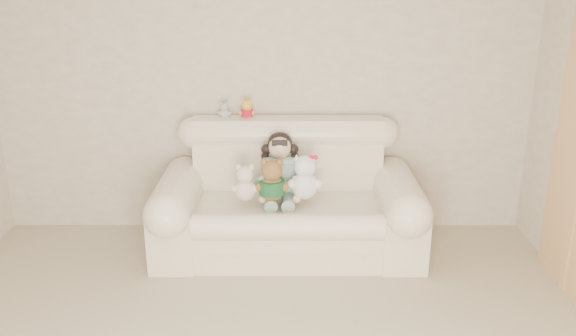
{
  "coord_description": "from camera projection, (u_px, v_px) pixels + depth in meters",
  "views": [
    {
      "loc": [
        0.21,
        -2.45,
        2.23
      ],
      "look_at": [
        0.21,
        1.9,
        0.75
      ],
      "focal_mm": 37.61,
      "sensor_mm": 36.0,
      "label": 1
    }
  ],
  "objects": [
    {
      "name": "yellow_mini_bear",
      "position": [
        247.0,
        108.0,
        4.92
      ],
      "size": [
        0.14,
        0.11,
        0.2
      ],
      "primitive_type": null,
      "rotation": [
        0.0,
        0.0,
        -0.12
      ],
      "color": "yellow",
      "rests_on": "sofa"
    },
    {
      "name": "brown_teddy",
      "position": [
        272.0,
        176.0,
        4.57
      ],
      "size": [
        0.28,
        0.24,
        0.4
      ],
      "primitive_type": null,
      "rotation": [
        0.0,
        0.0,
        0.17
      ],
      "color": "brown",
      "rests_on": "sofa"
    },
    {
      "name": "cream_teddy",
      "position": [
        245.0,
        179.0,
        4.59
      ],
      "size": [
        0.25,
        0.21,
        0.34
      ],
      "primitive_type": null,
      "rotation": [
        0.0,
        0.0,
        0.22
      ],
      "color": "silver",
      "rests_on": "sofa"
    },
    {
      "name": "seated_child",
      "position": [
        280.0,
        167.0,
        4.78
      ],
      "size": [
        0.35,
        0.42,
        0.56
      ],
      "primitive_type": null,
      "rotation": [
        0.0,
        0.0,
        0.03
      ],
      "color": "#307057",
      "rests_on": "sofa"
    },
    {
      "name": "wall_back",
      "position": [
        263.0,
        82.0,
        4.99
      ],
      "size": [
        4.5,
        0.0,
        4.5
      ],
      "primitive_type": "plane",
      "rotation": [
        1.57,
        0.0,
        0.0
      ],
      "color": "beige",
      "rests_on": "ground"
    },
    {
      "name": "white_cat",
      "position": [
        305.0,
        172.0,
        4.61
      ],
      "size": [
        0.33,
        0.3,
        0.42
      ],
      "primitive_type": null,
      "rotation": [
        0.0,
        0.0,
        0.38
      ],
      "color": "white",
      "rests_on": "sofa"
    },
    {
      "name": "grey_mini_plush",
      "position": [
        225.0,
        109.0,
        4.94
      ],
      "size": [
        0.13,
        0.11,
        0.17
      ],
      "primitive_type": null,
      "rotation": [
        0.0,
        0.0,
        -0.31
      ],
      "color": "#AAAAB1",
      "rests_on": "sofa"
    },
    {
      "name": "sofa",
      "position": [
        288.0,
        192.0,
        4.76
      ],
      "size": [
        2.1,
        0.95,
        1.03
      ],
      "primitive_type": null,
      "color": "beige",
      "rests_on": "floor"
    }
  ]
}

